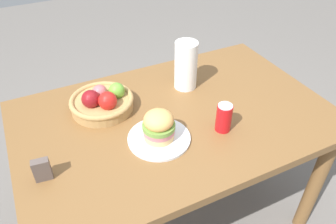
# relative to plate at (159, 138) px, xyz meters

# --- Properties ---
(ground_plane) EXTENTS (8.00, 8.00, 0.00)m
(ground_plane) POSITION_rel_plate_xyz_m (0.13, 0.11, -0.76)
(ground_plane) COLOR slate
(dining_table) EXTENTS (1.40, 0.90, 0.75)m
(dining_table) POSITION_rel_plate_xyz_m (0.13, 0.11, -0.11)
(dining_table) COLOR brown
(dining_table) RESTS_ON ground_plane
(plate) EXTENTS (0.26, 0.26, 0.01)m
(plate) POSITION_rel_plate_xyz_m (0.00, 0.00, 0.00)
(plate) COLOR white
(plate) RESTS_ON dining_table
(sandwich) EXTENTS (0.13, 0.13, 0.13)m
(sandwich) POSITION_rel_plate_xyz_m (0.00, -0.00, 0.07)
(sandwich) COLOR #E5BC75
(sandwich) RESTS_ON plate
(soda_can) EXTENTS (0.07, 0.07, 0.13)m
(soda_can) POSITION_rel_plate_xyz_m (0.27, -0.06, 0.06)
(soda_can) COLOR red
(soda_can) RESTS_ON dining_table
(fruit_basket) EXTENTS (0.29, 0.29, 0.12)m
(fruit_basket) POSITION_rel_plate_xyz_m (-0.14, 0.30, 0.04)
(fruit_basket) COLOR tan
(fruit_basket) RESTS_ON dining_table
(paper_towel_roll) EXTENTS (0.11, 0.11, 0.24)m
(paper_towel_roll) POSITION_rel_plate_xyz_m (0.28, 0.30, 0.11)
(paper_towel_roll) COLOR white
(paper_towel_roll) RESTS_ON dining_table
(napkin_holder) EXTENTS (0.06, 0.04, 0.09)m
(napkin_holder) POSITION_rel_plate_xyz_m (-0.46, -0.01, 0.04)
(napkin_holder) COLOR #594C47
(napkin_holder) RESTS_ON dining_table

